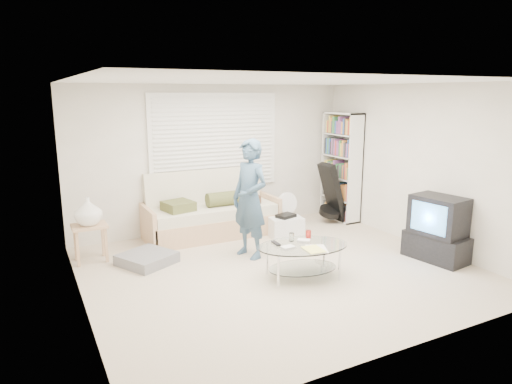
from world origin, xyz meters
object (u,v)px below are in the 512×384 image
futon_sofa (211,215)px  coffee_table (303,251)px  bookshelf (341,167)px  tv_unit (437,229)px

futon_sofa → coffee_table: (0.37, -2.24, -0.00)m
bookshelf → coffee_table: bookshelf is taller
futon_sofa → coffee_table: bearing=-80.6°
bookshelf → coffee_table: 3.08m
futon_sofa → coffee_table: 2.27m
futon_sofa → tv_unit: bearing=-46.6°
bookshelf → coffee_table: size_ratio=1.53×
tv_unit → coffee_table: size_ratio=0.71×
bookshelf → tv_unit: bookshelf is taller
coffee_table → futon_sofa: bearing=99.4°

